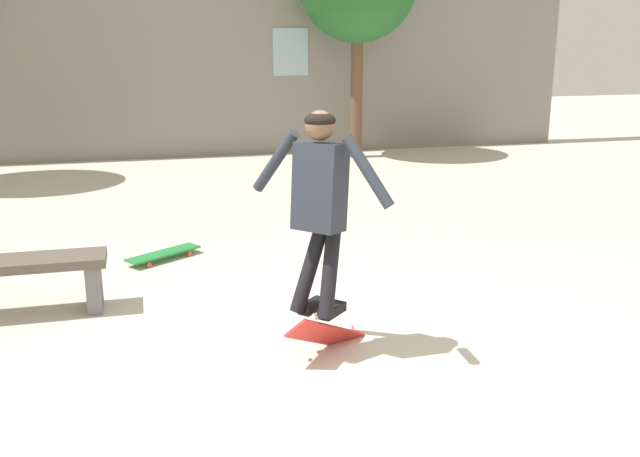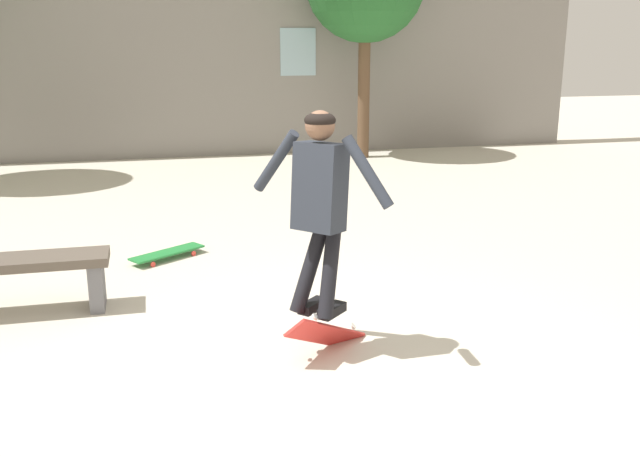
{
  "view_description": "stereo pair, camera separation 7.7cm",
  "coord_description": "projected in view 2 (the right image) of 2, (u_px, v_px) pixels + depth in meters",
  "views": [
    {
      "loc": [
        -1.14,
        -4.46,
        2.32
      ],
      "look_at": [
        0.08,
        0.3,
        0.97
      ],
      "focal_mm": 40.0,
      "sensor_mm": 36.0,
      "label": 1
    },
    {
      "loc": [
        -1.06,
        -4.48,
        2.32
      ],
      "look_at": [
        0.08,
        0.3,
        0.97
      ],
      "focal_mm": 40.0,
      "sensor_mm": 36.0,
      "label": 2
    }
  ],
  "objects": [
    {
      "name": "ground_plane",
      "position": [
        319.0,
        372.0,
        5.05
      ],
      "size": [
        40.0,
        40.0,
        0.0
      ],
      "primitive_type": "plane",
      "color": "beige"
    },
    {
      "name": "skateboard_flipping",
      "position": [
        327.0,
        335.0,
        5.33
      ],
      "size": [
        0.74,
        0.58,
        0.53
      ],
      "rotation": [
        0.0,
        0.0,
        0.7
      ],
      "color": "red"
    },
    {
      "name": "building_backdrop",
      "position": [
        201.0,
        43.0,
        13.54
      ],
      "size": [
        16.0,
        0.52,
        5.47
      ],
      "color": "gray",
      "rests_on": "ground_plane"
    },
    {
      "name": "skater",
      "position": [
        320.0,
        196.0,
        5.04
      ],
      "size": [
        0.86,
        0.9,
        1.5
      ],
      "rotation": [
        0.0,
        0.0,
        0.76
      ],
      "color": "#282D38"
    },
    {
      "name": "park_bench",
      "position": [
        7.0,
        274.0,
        5.99
      ],
      "size": [
        1.66,
        0.41,
        0.5
      ],
      "rotation": [
        0.0,
        0.0,
        0.0
      ],
      "color": "brown",
      "rests_on": "ground_plane"
    },
    {
      "name": "skateboard_resting",
      "position": [
        167.0,
        253.0,
        7.56
      ],
      "size": [
        0.81,
        0.64,
        0.08
      ],
      "rotation": [
        0.0,
        0.0,
        0.59
      ],
      "color": "#237F38",
      "rests_on": "ground_plane"
    }
  ]
}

